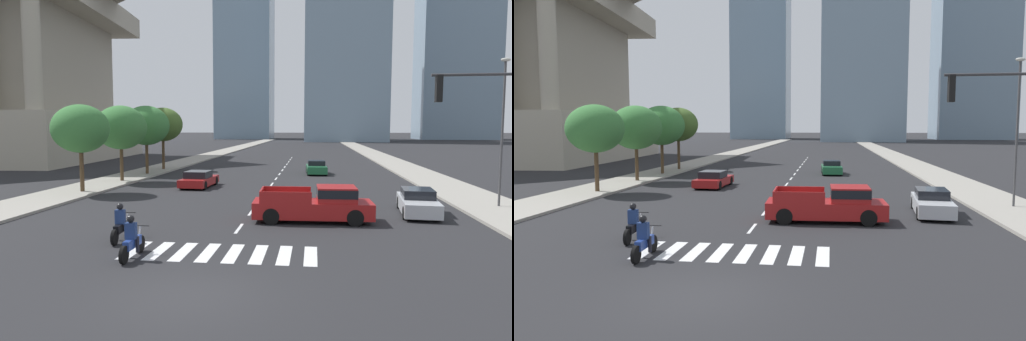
% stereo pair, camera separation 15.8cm
% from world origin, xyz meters
% --- Properties ---
extents(ground_plane, '(800.00, 800.00, 0.00)m').
position_xyz_m(ground_plane, '(0.00, 0.00, 0.00)').
color(ground_plane, '#232326').
extents(sidewalk_east, '(4.00, 260.00, 0.15)m').
position_xyz_m(sidewalk_east, '(12.97, 30.00, 0.07)').
color(sidewalk_east, gray).
rests_on(sidewalk_east, ground).
extents(sidewalk_west, '(4.00, 260.00, 0.15)m').
position_xyz_m(sidewalk_west, '(-12.97, 30.00, 0.07)').
color(sidewalk_west, gray).
rests_on(sidewalk_west, ground).
extents(crosswalk_near, '(6.75, 2.49, 0.01)m').
position_xyz_m(crosswalk_near, '(0.00, 4.24, 0.00)').
color(crosswalk_near, silver).
rests_on(crosswalk_near, ground).
extents(lane_divider_center, '(0.14, 50.00, 0.01)m').
position_xyz_m(lane_divider_center, '(0.00, 32.24, 0.00)').
color(lane_divider_center, silver).
rests_on(lane_divider_center, ground).
extents(motorcycle_lead, '(0.70, 2.06, 1.49)m').
position_xyz_m(motorcycle_lead, '(-2.84, 3.24, 0.58)').
color(motorcycle_lead, black).
rests_on(motorcycle_lead, ground).
extents(motorcycle_trailing, '(0.70, 2.17, 1.49)m').
position_xyz_m(motorcycle_trailing, '(-4.22, 5.54, 0.58)').
color(motorcycle_trailing, black).
rests_on(motorcycle_trailing, ground).
extents(pickup_truck, '(5.60, 2.24, 1.67)m').
position_xyz_m(pickup_truck, '(3.46, 10.21, 0.81)').
color(pickup_truck, maroon).
rests_on(pickup_truck, ground).
extents(sedan_silver_0, '(2.13, 4.84, 1.28)m').
position_xyz_m(sedan_silver_0, '(8.52, 12.74, 0.60)').
color(sedan_silver_0, '#B7BABF').
rests_on(sedan_silver_0, ground).
extents(sedan_green_1, '(2.03, 4.29, 1.28)m').
position_xyz_m(sedan_green_1, '(3.47, 32.70, 0.60)').
color(sedan_green_1, '#1E6038').
rests_on(sedan_green_1, ground).
extents(sedan_red_2, '(2.13, 4.52, 1.21)m').
position_xyz_m(sedan_red_2, '(-5.23, 21.87, 0.56)').
color(sedan_red_2, maroon).
rests_on(sedan_red_2, ground).
extents(street_lamp_east, '(0.50, 0.24, 7.94)m').
position_xyz_m(street_lamp_east, '(13.27, 14.92, 4.72)').
color(street_lamp_east, '#3F3F42').
rests_on(street_lamp_east, sidewalk_east).
extents(street_tree_nearest, '(3.77, 3.77, 5.79)m').
position_xyz_m(street_tree_nearest, '(-12.17, 17.62, 4.33)').
color(street_tree_nearest, '#4C3823').
rests_on(street_tree_nearest, sidewalk_west).
extents(street_tree_second, '(4.13, 4.13, 6.02)m').
position_xyz_m(street_tree_second, '(-12.17, 24.09, 4.41)').
color(street_tree_second, '#4C3823').
rests_on(street_tree_second, sidewalk_west).
extents(street_tree_third, '(4.27, 4.27, 6.27)m').
position_xyz_m(street_tree_third, '(-12.17, 29.79, 4.59)').
color(street_tree_third, '#4C3823').
rests_on(street_tree_third, sidewalk_west).
extents(street_tree_fourth, '(4.04, 4.04, 6.30)m').
position_xyz_m(street_tree_fourth, '(-12.17, 34.53, 4.71)').
color(street_tree_fourth, '#4C3823').
rests_on(street_tree_fourth, sidewalk_west).
extents(office_tower_left_skyline, '(21.25, 22.94, 101.52)m').
position_xyz_m(office_tower_left_skyline, '(-24.09, 172.88, 50.23)').
color(office_tower_left_skyline, '#7A93A8').
rests_on(office_tower_left_skyline, ground).
extents(office_tower_center_skyline, '(25.43, 26.93, 96.00)m').
position_xyz_m(office_tower_center_skyline, '(12.91, 143.47, 42.64)').
color(office_tower_center_skyline, '#7A93A8').
rests_on(office_tower_center_skyline, ground).
extents(office_tower_right_skyline, '(27.20, 20.19, 112.87)m').
position_xyz_m(office_tower_right_skyline, '(55.75, 172.68, 50.66)').
color(office_tower_right_skyline, '#7A93A8').
rests_on(office_tower_right_skyline, ground).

